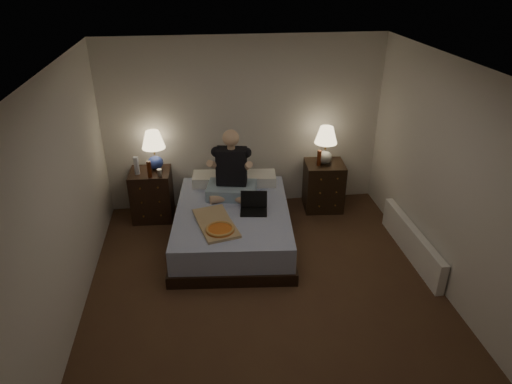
{
  "coord_description": "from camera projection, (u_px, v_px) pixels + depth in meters",
  "views": [
    {
      "loc": [
        -0.64,
        -3.99,
        3.39
      ],
      "look_at": [
        0.0,
        0.9,
        0.85
      ],
      "focal_mm": 32.0,
      "sensor_mm": 36.0,
      "label": 1
    }
  ],
  "objects": [
    {
      "name": "floor",
      "position": [
        266.0,
        295.0,
        5.14
      ],
      "size": [
        4.0,
        4.5,
        0.0
      ],
      "primitive_type": "cube",
      "color": "brown",
      "rests_on": "ground"
    },
    {
      "name": "wall_back",
      "position": [
        244.0,
        125.0,
        6.55
      ],
      "size": [
        4.0,
        0.0,
        2.5
      ],
      "primitive_type": "cube",
      "rotation": [
        1.57,
        0.0,
        0.0
      ],
      "color": "silver",
      "rests_on": "ground"
    },
    {
      "name": "person",
      "position": [
        231.0,
        165.0,
        6.03
      ],
      "size": [
        0.75,
        0.64,
        0.93
      ],
      "primitive_type": null,
      "rotation": [
        0.0,
        0.0,
        -0.2
      ],
      "color": "black",
      "rests_on": "bed"
    },
    {
      "name": "beer_bottle_right",
      "position": [
        319.0,
        158.0,
        6.52
      ],
      "size": [
        0.06,
        0.06,
        0.23
      ],
      "primitive_type": "cylinder",
      "color": "#56200C",
      "rests_on": "nightstand_right"
    },
    {
      "name": "pizza_box",
      "position": [
        220.0,
        230.0,
        5.38
      ],
      "size": [
        0.57,
        0.83,
        0.08
      ],
      "primitive_type": null,
      "rotation": [
        0.0,
        0.0,
        0.24
      ],
      "color": "tan",
      "rests_on": "bed"
    },
    {
      "name": "laptop",
      "position": [
        254.0,
        204.0,
        5.78
      ],
      "size": [
        0.38,
        0.33,
        0.24
      ],
      "primitive_type": null,
      "rotation": [
        0.0,
        0.0,
        -0.14
      ],
      "color": "black",
      "rests_on": "bed"
    },
    {
      "name": "wall_left",
      "position": [
        60.0,
        210.0,
        4.34
      ],
      "size": [
        0.0,
        4.5,
        2.5
      ],
      "primitive_type": "cube",
      "rotation": [
        1.57,
        0.0,
        1.57
      ],
      "color": "silver",
      "rests_on": "ground"
    },
    {
      "name": "ceiling",
      "position": [
        269.0,
        71.0,
        4.0
      ],
      "size": [
        4.0,
        4.5,
        0.0
      ],
      "primitive_type": "cube",
      "rotation": [
        3.14,
        0.0,
        0.0
      ],
      "color": "white",
      "rests_on": "ground"
    },
    {
      "name": "soda_can",
      "position": [
        160.0,
        173.0,
        6.22
      ],
      "size": [
        0.07,
        0.07,
        0.1
      ],
      "primitive_type": "cylinder",
      "color": "#B3B3AE",
      "rests_on": "nightstand_left"
    },
    {
      "name": "wall_front",
      "position": [
        328.0,
        381.0,
        2.59
      ],
      "size": [
        4.0,
        0.0,
        2.5
      ],
      "primitive_type": "cube",
      "rotation": [
        -1.57,
        0.0,
        0.0
      ],
      "color": "silver",
      "rests_on": "ground"
    },
    {
      "name": "water_bottle",
      "position": [
        137.0,
        166.0,
        6.25
      ],
      "size": [
        0.07,
        0.07,
        0.25
      ],
      "primitive_type": "cylinder",
      "color": "silver",
      "rests_on": "nightstand_left"
    },
    {
      "name": "nightstand_left",
      "position": [
        152.0,
        195.0,
        6.54
      ],
      "size": [
        0.58,
        0.53,
        0.73
      ],
      "primitive_type": "cube",
      "rotation": [
        0.0,
        0.0,
        -0.05
      ],
      "color": "black",
      "rests_on": "floor"
    },
    {
      "name": "radiator",
      "position": [
        412.0,
        242.0,
        5.74
      ],
      "size": [
        0.1,
        1.6,
        0.4
      ],
      "primitive_type": "cube",
      "color": "white",
      "rests_on": "floor"
    },
    {
      "name": "beer_bottle_left",
      "position": [
        149.0,
        169.0,
        6.17
      ],
      "size": [
        0.06,
        0.06,
        0.23
      ],
      "primitive_type": "cylinder",
      "color": "#501F0B",
      "rests_on": "nightstand_left"
    },
    {
      "name": "lamp_left",
      "position": [
        154.0,
        150.0,
        6.33
      ],
      "size": [
        0.39,
        0.39,
        0.56
      ],
      "primitive_type": null,
      "rotation": [
        0.0,
        0.0,
        0.27
      ],
      "color": "#283B93",
      "rests_on": "nightstand_left"
    },
    {
      "name": "lamp_right",
      "position": [
        325.0,
        145.0,
        6.5
      ],
      "size": [
        0.37,
        0.37,
        0.56
      ],
      "primitive_type": null,
      "rotation": [
        0.0,
        0.0,
        -0.19
      ],
      "color": "gray",
      "rests_on": "nightstand_right"
    },
    {
      "name": "bed",
      "position": [
        233.0,
        225.0,
        6.03
      ],
      "size": [
        1.63,
        2.07,
        0.49
      ],
      "primitive_type": "cube",
      "rotation": [
        0.0,
        0.0,
        -0.09
      ],
      "color": "#576AAE",
      "rests_on": "floor"
    },
    {
      "name": "wall_right",
      "position": [
        455.0,
        186.0,
        4.8
      ],
      "size": [
        0.0,
        4.5,
        2.5
      ],
      "primitive_type": "cube",
      "rotation": [
        1.57,
        0.0,
        -1.57
      ],
      "color": "silver",
      "rests_on": "ground"
    },
    {
      "name": "nightstand_right",
      "position": [
        323.0,
        186.0,
        6.8
      ],
      "size": [
        0.6,
        0.54,
        0.72
      ],
      "primitive_type": "cube",
      "rotation": [
        0.0,
        0.0,
        -0.08
      ],
      "color": "black",
      "rests_on": "floor"
    }
  ]
}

